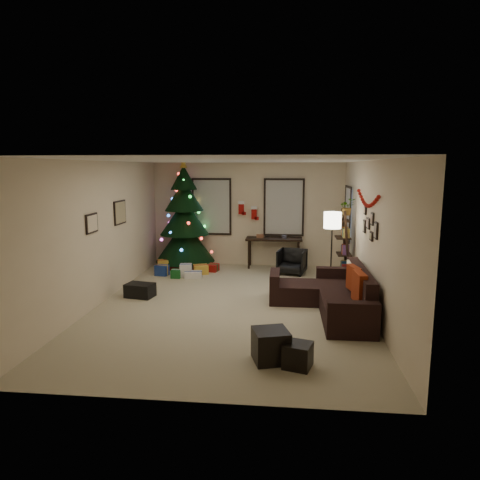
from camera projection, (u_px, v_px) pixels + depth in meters
The scene contains 29 objects.
floor at pixel (232, 305), 8.28m from camera, with size 7.00×7.00×0.00m, color #B9AD8C.
ceiling at pixel (231, 160), 7.84m from camera, with size 7.00×7.00×0.00m, color white.
wall_back at pixel (248, 214), 11.49m from camera, with size 5.00×5.00×0.00m, color beige.
wall_front at pixel (191, 284), 4.62m from camera, with size 5.00×5.00×0.00m, color beige.
wall_left at pixel (101, 233), 8.31m from camera, with size 7.00×7.00×0.00m, color beige.
wall_right at pixel (370, 237), 7.80m from camera, with size 7.00×7.00×0.00m, color beige.
window_back_left at pixel (212, 207), 11.53m from camera, with size 1.05×0.06×1.50m.
window_back_right at pixel (284, 207), 11.33m from camera, with size 1.05×0.06×1.50m.
window_right_wall at pixel (348, 214), 10.28m from camera, with size 0.06×0.90×1.30m.
christmas_tree at pixel (185, 222), 11.33m from camera, with size 1.54×1.54×2.87m.
presents at pixel (184, 270), 10.65m from camera, with size 1.50×1.02×0.30m.
sofa at pixel (333, 296), 7.90m from camera, with size 1.71×2.49×0.83m.
pillow_red_a at pixel (359, 287), 7.13m from camera, with size 0.13×0.50×0.50m, color maroon.
pillow_red_b at pixel (354, 278), 7.70m from camera, with size 0.12×0.44×0.44m, color maroon.
pillow_cream at pixel (349, 272), 8.22m from camera, with size 0.11×0.39×0.39m, color beige.
ottoman_near at pixel (271, 346), 5.85m from camera, with size 0.45×0.45×0.43m, color black.
ottoman_far at pixel (298, 355), 5.67m from camera, with size 0.34×0.34×0.32m, color black.
desk at pixel (274, 241), 11.25m from camera, with size 1.44×0.52×0.78m.
desk_chair at pixel (292, 262), 10.63m from camera, with size 0.60×0.56×0.62m, color black.
bookshelf at pixel (345, 249), 9.54m from camera, with size 0.30×0.50×1.67m.
potted_plant at pixel (347, 204), 9.29m from camera, with size 0.42×0.37×0.47m, color #4C4C4C.
floor_lamp at pixel (332, 225), 8.92m from camera, with size 0.35×0.35×1.68m.
art_map at pixel (120, 212), 9.18m from camera, with size 0.04×0.60×0.50m.
art_abstract at pixel (92, 223), 7.85m from camera, with size 0.04×0.45×0.35m.
gallery at pixel (370, 225), 7.70m from camera, with size 0.03×1.25×0.54m.
garland at pixel (367, 199), 7.83m from camera, with size 0.08×1.90×0.30m, color #A5140C, non-canonical shape.
stocking_left at pixel (242, 208), 11.31m from camera, with size 0.20×0.05×0.36m.
stocking_right at pixel (254, 213), 11.36m from camera, with size 0.20×0.05×0.36m.
storage_bin at pixel (140, 290), 8.76m from camera, with size 0.55×0.37×0.27m, color black.
Camera 1 is at (0.98, -7.91, 2.58)m, focal length 32.66 mm.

